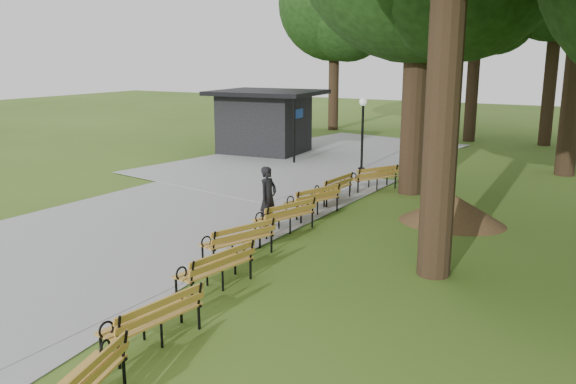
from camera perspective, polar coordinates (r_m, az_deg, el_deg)
The scene contains 13 objects.
ground at distance 13.06m, azimuth -6.63°, elevation -7.54°, with size 100.00×100.00×0.00m, color #395A19.
path at distance 17.68m, azimuth -11.42°, elevation -2.12°, with size 12.00×38.00×0.06m, color #939396.
person at distance 15.98m, azimuth -1.92°, elevation -0.50°, with size 0.61×0.40×1.67m, color black.
kiosk at distance 28.34m, azimuth -2.30°, elevation 6.76°, with size 4.75×4.13×2.98m, color black, non-canonical shape.
lamp_post at distance 24.04m, azimuth 7.20°, elevation 7.07°, with size 0.32×0.32×2.92m.
dirt_mound at distance 17.11m, azimuth 15.52°, elevation -1.54°, with size 2.47×2.47×0.82m, color #47301C.
bench_1 at distance 9.98m, azimuth -12.95°, elevation -11.75°, with size 1.90×0.64×0.88m, color #B17B28, non-canonical shape.
bench_2 at distance 12.00m, azimuth -7.07°, elevation -7.21°, with size 1.90×0.64×0.88m, color #B17B28, non-canonical shape.
bench_3 at distance 13.69m, azimuth -4.85°, elevation -4.58°, with size 1.90×0.64×0.88m, color #B17B28, non-canonical shape.
bench_4 at distance 15.61m, azimuth -0.34°, elevation -2.32°, with size 1.90×0.64×0.88m, color #B17B28, non-canonical shape.
bench_5 at distance 17.34m, azimuth 2.35°, elevation -0.77°, with size 1.90×0.64×0.88m, color #B17B28, non-canonical shape.
bench_6 at distance 18.89m, azimuth 4.20°, elevation 0.36°, with size 1.90×0.64×0.88m, color #B17B28, non-canonical shape.
bench_7 at distance 20.73m, azimuth 8.17°, elevation 1.39°, with size 1.90×0.64×0.88m, color #B17B28, non-canonical shape.
Camera 1 is at (7.28, -9.83, 4.56)m, focal length 37.01 mm.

